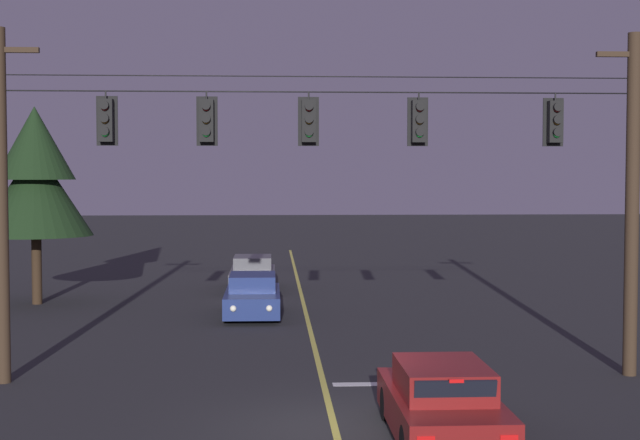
{
  "coord_description": "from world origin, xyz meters",
  "views": [
    {
      "loc": [
        -1.17,
        -16.73,
        4.71
      ],
      "look_at": [
        0.0,
        5.11,
        3.63
      ],
      "focal_mm": 51.27,
      "sensor_mm": 36.0,
      "label": 1
    }
  ],
  "objects_px": {
    "traffic_light_rightmost": "(555,122)",
    "car_oncoming_trailing": "(253,274)",
    "traffic_light_left_inner": "(207,121)",
    "traffic_light_leftmost": "(106,120)",
    "traffic_light_centre": "(309,121)",
    "car_oncoming_lead": "(253,296)",
    "car_waiting_near_lane": "(442,404)",
    "tree_verge_near": "(35,178)",
    "traffic_light_right_inner": "(419,121)"
  },
  "relations": [
    {
      "from": "traffic_light_rightmost",
      "to": "car_oncoming_trailing",
      "type": "height_order",
      "value": "traffic_light_rightmost"
    },
    {
      "from": "traffic_light_rightmost",
      "to": "traffic_light_left_inner",
      "type": "bearing_deg",
      "value": 180.0
    },
    {
      "from": "traffic_light_leftmost",
      "to": "traffic_light_left_inner",
      "type": "relative_size",
      "value": 1.0
    },
    {
      "from": "traffic_light_centre",
      "to": "car_oncoming_lead",
      "type": "distance_m",
      "value": 11.03
    },
    {
      "from": "car_waiting_near_lane",
      "to": "tree_verge_near",
      "type": "bearing_deg",
      "value": 123.09
    },
    {
      "from": "traffic_light_rightmost",
      "to": "tree_verge_near",
      "type": "relative_size",
      "value": 0.17
    },
    {
      "from": "traffic_light_right_inner",
      "to": "tree_verge_near",
      "type": "height_order",
      "value": "tree_verge_near"
    },
    {
      "from": "traffic_light_right_inner",
      "to": "traffic_light_leftmost",
      "type": "bearing_deg",
      "value": 180.0
    },
    {
      "from": "traffic_light_leftmost",
      "to": "car_oncoming_trailing",
      "type": "relative_size",
      "value": 0.28
    },
    {
      "from": "car_waiting_near_lane",
      "to": "tree_verge_near",
      "type": "xyz_separation_m",
      "value": [
        -11.55,
        17.73,
        3.96
      ]
    },
    {
      "from": "traffic_light_rightmost",
      "to": "car_waiting_near_lane",
      "type": "distance_m",
      "value": 8.07
    },
    {
      "from": "traffic_light_leftmost",
      "to": "traffic_light_rightmost",
      "type": "distance_m",
      "value": 10.26
    },
    {
      "from": "traffic_light_rightmost",
      "to": "car_waiting_near_lane",
      "type": "height_order",
      "value": "traffic_light_rightmost"
    },
    {
      "from": "traffic_light_right_inner",
      "to": "traffic_light_left_inner",
      "type": "bearing_deg",
      "value": 180.0
    },
    {
      "from": "traffic_light_left_inner",
      "to": "traffic_light_rightmost",
      "type": "xyz_separation_m",
      "value": [
        8.01,
        0.0,
        0.0
      ]
    },
    {
      "from": "traffic_light_leftmost",
      "to": "traffic_light_centre",
      "type": "relative_size",
      "value": 1.0
    },
    {
      "from": "traffic_light_left_inner",
      "to": "car_oncoming_trailing",
      "type": "relative_size",
      "value": 0.28
    },
    {
      "from": "traffic_light_right_inner",
      "to": "traffic_light_centre",
      "type": "bearing_deg",
      "value": 180.0
    },
    {
      "from": "traffic_light_left_inner",
      "to": "car_oncoming_lead",
      "type": "height_order",
      "value": "traffic_light_left_inner"
    },
    {
      "from": "traffic_light_left_inner",
      "to": "traffic_light_right_inner",
      "type": "bearing_deg",
      "value": 0.0
    },
    {
      "from": "traffic_light_leftmost",
      "to": "traffic_light_centre",
      "type": "height_order",
      "value": "same"
    },
    {
      "from": "traffic_light_rightmost",
      "to": "tree_verge_near",
      "type": "bearing_deg",
      "value": 139.77
    },
    {
      "from": "traffic_light_right_inner",
      "to": "tree_verge_near",
      "type": "xyz_separation_m",
      "value": [
        -11.92,
        12.77,
        -1.33
      ]
    },
    {
      "from": "traffic_light_rightmost",
      "to": "car_oncoming_trailing",
      "type": "xyz_separation_m",
      "value": [
        -7.32,
        16.33,
        -5.29
      ]
    },
    {
      "from": "traffic_light_left_inner",
      "to": "traffic_light_centre",
      "type": "height_order",
      "value": "same"
    },
    {
      "from": "traffic_light_rightmost",
      "to": "car_oncoming_lead",
      "type": "xyz_separation_m",
      "value": [
        -7.18,
        9.56,
        -5.29
      ]
    },
    {
      "from": "traffic_light_left_inner",
      "to": "traffic_light_centre",
      "type": "relative_size",
      "value": 1.0
    },
    {
      "from": "traffic_light_left_inner",
      "to": "traffic_light_rightmost",
      "type": "height_order",
      "value": "same"
    },
    {
      "from": "traffic_light_leftmost",
      "to": "car_oncoming_lead",
      "type": "relative_size",
      "value": 0.28
    },
    {
      "from": "car_oncoming_lead",
      "to": "tree_verge_near",
      "type": "xyz_separation_m",
      "value": [
        -7.91,
        3.21,
        3.96
      ]
    },
    {
      "from": "traffic_light_rightmost",
      "to": "car_waiting_near_lane",
      "type": "relative_size",
      "value": 0.28
    },
    {
      "from": "traffic_light_left_inner",
      "to": "traffic_light_right_inner",
      "type": "distance_m",
      "value": 4.84
    },
    {
      "from": "traffic_light_right_inner",
      "to": "traffic_light_rightmost",
      "type": "xyz_separation_m",
      "value": [
        3.17,
        0.0,
        0.0
      ]
    },
    {
      "from": "traffic_light_left_inner",
      "to": "tree_verge_near",
      "type": "distance_m",
      "value": 14.66
    },
    {
      "from": "traffic_light_left_inner",
      "to": "car_oncoming_lead",
      "type": "bearing_deg",
      "value": 85.05
    },
    {
      "from": "traffic_light_left_inner",
      "to": "traffic_light_centre",
      "type": "xyz_separation_m",
      "value": [
        2.31,
        0.0,
        0.0
      ]
    },
    {
      "from": "car_waiting_near_lane",
      "to": "car_oncoming_trailing",
      "type": "relative_size",
      "value": 0.98
    },
    {
      "from": "traffic_light_rightmost",
      "to": "car_waiting_near_lane",
      "type": "bearing_deg",
      "value": -125.53
    },
    {
      "from": "traffic_light_leftmost",
      "to": "traffic_light_right_inner",
      "type": "xyz_separation_m",
      "value": [
        7.09,
        0.0,
        0.0
      ]
    },
    {
      "from": "traffic_light_left_inner",
      "to": "car_waiting_near_lane",
      "type": "height_order",
      "value": "traffic_light_left_inner"
    },
    {
      "from": "traffic_light_right_inner",
      "to": "car_waiting_near_lane",
      "type": "relative_size",
      "value": 0.28
    },
    {
      "from": "car_oncoming_lead",
      "to": "tree_verge_near",
      "type": "bearing_deg",
      "value": 157.93
    },
    {
      "from": "traffic_light_leftmost",
      "to": "traffic_light_left_inner",
      "type": "bearing_deg",
      "value": 0.0
    },
    {
      "from": "car_oncoming_trailing",
      "to": "tree_verge_near",
      "type": "xyz_separation_m",
      "value": [
        -7.77,
        -3.56,
        3.96
      ]
    },
    {
      "from": "car_waiting_near_lane",
      "to": "car_oncoming_lead",
      "type": "xyz_separation_m",
      "value": [
        -3.64,
        14.52,
        -0.0
      ]
    },
    {
      "from": "traffic_light_centre",
      "to": "car_oncoming_trailing",
      "type": "relative_size",
      "value": 0.28
    },
    {
      "from": "traffic_light_rightmost",
      "to": "tree_verge_near",
      "type": "xyz_separation_m",
      "value": [
        -15.09,
        12.77,
        -1.33
      ]
    },
    {
      "from": "car_oncoming_lead",
      "to": "traffic_light_centre",
      "type": "bearing_deg",
      "value": -81.16
    },
    {
      "from": "car_waiting_near_lane",
      "to": "traffic_light_rightmost",
      "type": "bearing_deg",
      "value": 54.47
    },
    {
      "from": "traffic_light_right_inner",
      "to": "tree_verge_near",
      "type": "distance_m",
      "value": 17.52
    }
  ]
}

